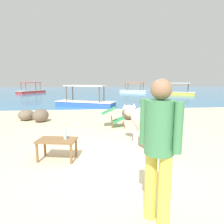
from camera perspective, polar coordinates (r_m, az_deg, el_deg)
sand_beach at (r=3.91m, az=0.81°, el=-15.11°), size 18.00×14.00×0.04m
water_surface at (r=25.59m, az=-5.10°, el=5.78°), size 60.00×36.00×0.03m
cow at (r=4.29m, az=11.59°, el=-2.70°), size 1.10×1.93×1.09m
low_bench_table at (r=4.11m, az=-15.86°, el=-8.64°), size 0.83×0.58×0.43m
bottle at (r=4.03m, az=-13.63°, el=-6.10°), size 0.07×0.07×0.30m
deck_chair_near at (r=6.63m, az=0.38°, el=-1.14°), size 0.81×0.59×0.68m
person_standing at (r=2.18m, az=13.66°, el=-8.51°), size 0.35×0.42×1.62m
shore_rock_large at (r=7.98m, az=5.59°, el=-0.29°), size 0.89×0.81×0.52m
shore_rock_medium at (r=8.48m, az=-23.86°, el=-0.79°), size 0.75×0.79×0.43m
shore_rock_small at (r=7.95m, az=-20.17°, el=-0.93°), size 0.74×0.82×0.50m
boat_yellow at (r=22.22m, az=18.55°, el=5.51°), size 3.75×2.85×1.29m
boat_blue at (r=12.08m, az=-7.81°, el=2.96°), size 3.82×2.56×1.29m
boat_red at (r=25.74m, az=-22.61°, el=5.76°), size 2.96×3.71×1.29m
boat_white at (r=24.86m, az=6.49°, el=6.31°), size 3.59×3.20×1.29m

